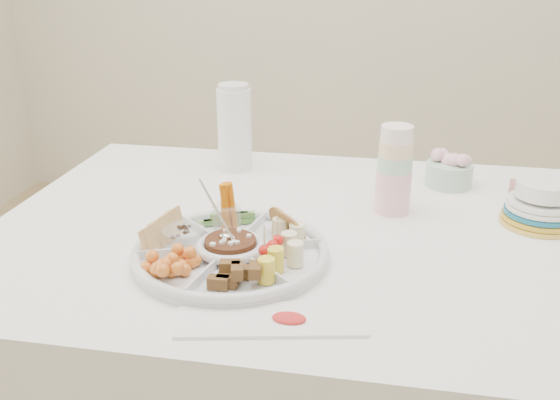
% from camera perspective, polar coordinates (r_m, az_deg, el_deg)
% --- Properties ---
extents(dining_table, '(1.52, 1.02, 0.76)m').
position_cam_1_polar(dining_table, '(1.57, 4.57, -15.30)').
color(dining_table, white).
rests_on(dining_table, floor).
extents(party_tray, '(0.48, 0.48, 0.04)m').
position_cam_1_polar(party_tray, '(1.23, -4.54, -4.56)').
color(party_tray, silver).
rests_on(party_tray, dining_table).
extents(bean_dip, '(0.13, 0.13, 0.04)m').
position_cam_1_polar(bean_dip, '(1.23, -4.55, -4.25)').
color(bean_dip, black).
rests_on(bean_dip, party_tray).
extents(tortillas, '(0.12, 0.12, 0.06)m').
position_cam_1_polar(tortillas, '(1.29, 0.22, -2.11)').
color(tortillas, '#925D2A').
rests_on(tortillas, party_tray).
extents(carrot_cucumber, '(0.15, 0.15, 0.11)m').
position_cam_1_polar(carrot_cucumber, '(1.33, -5.00, -0.47)').
color(carrot_cucumber, '#D56808').
rests_on(carrot_cucumber, party_tray).
extents(pita_raisins, '(0.15, 0.15, 0.07)m').
position_cam_1_polar(pita_raisins, '(1.28, -9.82, -2.68)').
color(pita_raisins, tan).
rests_on(pita_raisins, party_tray).
extents(cherries, '(0.14, 0.14, 0.04)m').
position_cam_1_polar(cherries, '(1.17, -9.87, -5.70)').
color(cherries, orange).
rests_on(cherries, party_tray).
extents(granola_chunks, '(0.12, 0.12, 0.04)m').
position_cam_1_polar(granola_chunks, '(1.11, -4.06, -6.92)').
color(granola_chunks, '#40301D').
rests_on(granola_chunks, party_tray).
extents(banana_tomato, '(0.13, 0.13, 0.08)m').
position_cam_1_polar(banana_tomato, '(1.17, 1.18, -4.03)').
color(banana_tomato, '#D1CC6C').
rests_on(banana_tomato, party_tray).
extents(cup_stack, '(0.10, 0.10, 0.22)m').
position_cam_1_polar(cup_stack, '(1.44, 10.44, 3.10)').
color(cup_stack, silver).
rests_on(cup_stack, dining_table).
extents(thermos, '(0.10, 0.10, 0.24)m').
position_cam_1_polar(thermos, '(1.71, -4.18, 6.72)').
color(thermos, white).
rests_on(thermos, dining_table).
extents(flower_bowl, '(0.16, 0.16, 0.09)m').
position_cam_1_polar(flower_bowl, '(1.66, 15.25, 2.77)').
color(flower_bowl, '#8FCAA0').
rests_on(flower_bowl, dining_table).
extents(napkin_stack, '(0.19, 0.18, 0.06)m').
position_cam_1_polar(napkin_stack, '(1.58, 23.85, 0.00)').
color(napkin_stack, tan).
rests_on(napkin_stack, dining_table).
extents(plate_stack, '(0.20, 0.20, 0.11)m').
position_cam_1_polar(plate_stack, '(1.49, 22.78, -0.17)').
color(plate_stack, tan).
rests_on(plate_stack, dining_table).
extents(placemat, '(0.33, 0.17, 0.01)m').
position_cam_1_polar(placemat, '(1.05, -0.81, -10.86)').
color(placemat, white).
rests_on(placemat, dining_table).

